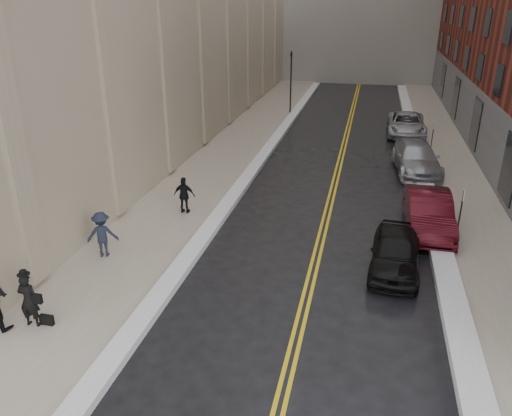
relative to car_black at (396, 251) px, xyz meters
The scene contains 17 objects.
ground 7.38m from the car_black, 136.93° to the right, with size 160.00×160.00×0.00m, color black.
sidewalk_left 14.78m from the car_black, 131.91° to the left, with size 4.00×64.00×0.15m, color gray.
sidewalk_right 11.59m from the car_black, 71.68° to the left, with size 3.00×64.00×0.15m, color gray.
lane_stripe_a 11.41m from the car_black, 105.19° to the left, with size 0.12×64.00×0.01m, color gold.
lane_stripe_b 11.35m from the car_black, 104.01° to the left, with size 0.12×64.00×0.01m, color gold.
snow_ridge_left 13.35m from the car_black, 124.54° to the left, with size 0.70×60.80×0.26m, color white.
snow_ridge_right 11.15m from the car_black, 80.76° to the left, with size 0.85×60.80×0.30m, color white.
traffic_signal 26.33m from the car_black, 107.68° to the left, with size 0.18×0.15×5.20m.
parking_sign_near 3.97m from the car_black, 49.64° to the left, with size 0.06×0.35×2.23m.
parking_sign_far 15.21m from the car_black, 80.39° to the left, with size 0.06×0.35×2.23m.
car_black is the anchor object (origin of this frame).
car_maroon 4.03m from the car_black, 69.16° to the left, with size 1.75×5.02×1.65m, color #430C14.
car_silver_near 11.82m from the car_black, 83.01° to the left, with size 2.29×5.63×1.63m, color #95969C.
car_silver_far 20.28m from the car_black, 86.37° to the left, with size 2.61×5.66×1.57m, color #AAAEB2.
pedestrian_main 12.24m from the car_black, 150.15° to the right, with size 0.63×0.41×1.72m, color black.
pedestrian_b 10.83m from the car_black, behind, with size 1.14×0.66×1.77m, color #191F2E.
pedestrian_c 9.62m from the car_black, 162.24° to the left, with size 0.99×0.41×1.68m, color black.
Camera 1 is at (4.02, -11.67, 9.18)m, focal length 35.00 mm.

